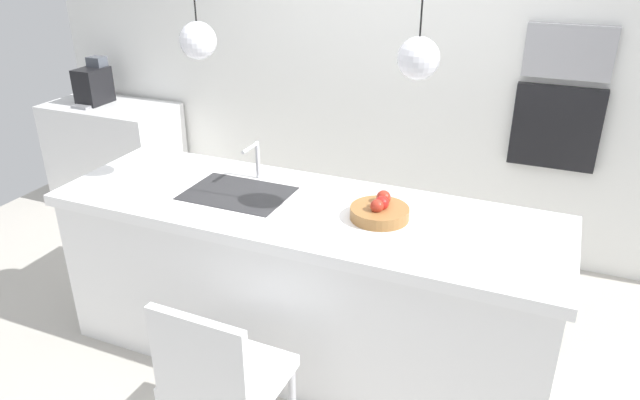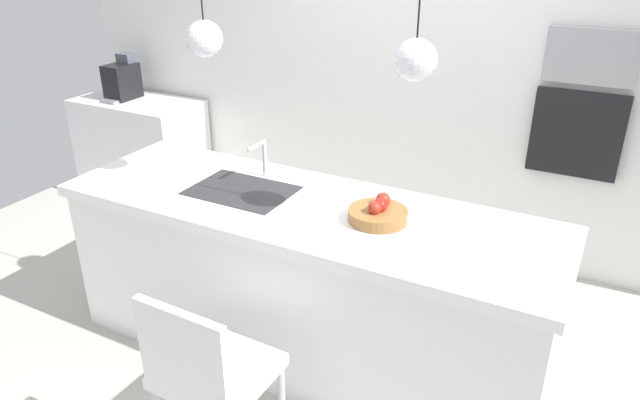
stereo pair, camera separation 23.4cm
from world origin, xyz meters
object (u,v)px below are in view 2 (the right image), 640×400
at_px(coffee_machine, 122,80).
at_px(chair_near, 207,370).
at_px(microwave, 592,56).
at_px(oven, 576,134).
at_px(fruit_bowl, 378,213).

height_order(coffee_machine, chair_near, coffee_machine).
height_order(coffee_machine, microwave, microwave).
xyz_separation_m(oven, chair_near, (-1.15, -2.44, -0.54)).
bearing_deg(oven, chair_near, -115.13).
distance_m(fruit_bowl, oven, 1.73).
relative_size(coffee_machine, chair_near, 0.42).
distance_m(coffee_machine, microwave, 3.72).
bearing_deg(chair_near, coffee_machine, 139.72).
relative_size(microwave, oven, 0.96).
height_order(fruit_bowl, oven, oven).
height_order(coffee_machine, oven, oven).
xyz_separation_m(coffee_machine, oven, (3.68, 0.30, -0.00)).
bearing_deg(fruit_bowl, microwave, 64.94).
xyz_separation_m(fruit_bowl, coffee_machine, (-2.95, 1.27, 0.06)).
bearing_deg(microwave, chair_near, -115.13).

